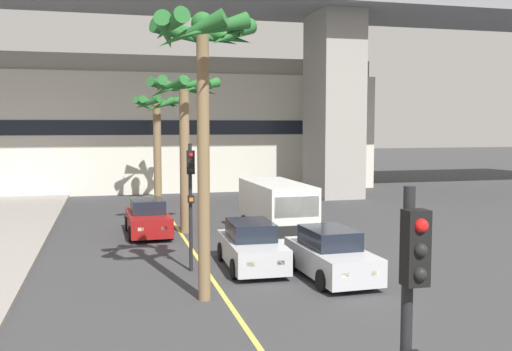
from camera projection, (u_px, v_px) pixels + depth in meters
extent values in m
cube|color=#DBCC4C|center=(192.00, 249.00, 22.54)|extent=(0.14, 56.00, 0.01)
cube|color=gray|center=(334.00, 106.00, 38.86)|extent=(2.80, 4.40, 12.12)
cube|color=beige|center=(149.00, 133.00, 43.92)|extent=(33.14, 8.00, 8.37)
cube|color=#9C998D|center=(148.00, 69.00, 43.50)|extent=(32.48, 7.20, 1.20)
cube|color=black|center=(153.00, 128.00, 40.00)|extent=(29.83, 0.04, 1.00)
cube|color=#B7BABF|center=(251.00, 251.00, 19.59)|extent=(1.83, 4.15, 0.80)
cube|color=black|center=(251.00, 230.00, 19.68)|extent=(1.46, 2.09, 0.60)
cube|color=#F2EDCC|center=(280.00, 262.00, 17.73)|extent=(0.24, 0.09, 0.14)
cube|color=#F2EDCC|center=(250.00, 264.00, 17.53)|extent=(0.24, 0.09, 0.14)
cylinder|color=black|center=(285.00, 266.00, 18.55)|extent=(0.24, 0.65, 0.64)
cylinder|color=black|center=(235.00, 269.00, 18.20)|extent=(0.24, 0.65, 0.64)
cylinder|color=black|center=(266.00, 249.00, 21.02)|extent=(0.24, 0.65, 0.64)
cylinder|color=black|center=(222.00, 252.00, 20.67)|extent=(0.24, 0.65, 0.64)
cube|color=maroon|center=(148.00, 222.00, 25.43)|extent=(1.78, 4.13, 0.80)
cube|color=black|center=(148.00, 206.00, 25.52)|extent=(1.44, 2.08, 0.60)
cube|color=#F2EDCC|center=(164.00, 228.00, 23.62)|extent=(0.24, 0.08, 0.14)
cube|color=#F2EDCC|center=(141.00, 229.00, 23.37)|extent=(0.24, 0.08, 0.14)
cylinder|color=black|center=(170.00, 232.00, 24.45)|extent=(0.23, 0.64, 0.64)
cylinder|color=black|center=(131.00, 234.00, 24.02)|extent=(0.23, 0.64, 0.64)
cylinder|color=black|center=(163.00, 222.00, 26.89)|extent=(0.23, 0.64, 0.64)
cylinder|color=black|center=(128.00, 224.00, 26.46)|extent=(0.23, 0.64, 0.64)
cube|color=#B7BABF|center=(331.00, 260.00, 18.28)|extent=(1.82, 4.15, 0.80)
cube|color=black|center=(329.00, 238.00, 18.36)|extent=(1.45, 2.09, 0.60)
cube|color=#F2EDCC|center=(375.00, 273.00, 16.48)|extent=(0.24, 0.09, 0.14)
cube|color=#F2EDCC|center=(344.00, 275.00, 16.22)|extent=(0.24, 0.09, 0.14)
cylinder|color=black|center=(373.00, 276.00, 17.31)|extent=(0.24, 0.65, 0.64)
cylinder|color=black|center=(323.00, 280.00, 16.86)|extent=(0.24, 0.65, 0.64)
cylinder|color=black|center=(338.00, 258.00, 19.74)|extent=(0.24, 0.65, 0.64)
cylinder|color=black|center=(293.00, 261.00, 19.30)|extent=(0.24, 0.65, 0.64)
cube|color=silver|center=(276.00, 207.00, 24.83)|extent=(2.11, 5.24, 2.10)
cube|color=black|center=(297.00, 207.00, 22.34)|extent=(1.80, 0.12, 0.80)
cube|color=black|center=(297.00, 231.00, 22.37)|extent=(1.70, 0.10, 0.44)
cylinder|color=black|center=(310.00, 234.00, 23.67)|extent=(0.28, 0.77, 0.76)
cylinder|color=black|center=(265.00, 236.00, 23.16)|extent=(0.28, 0.77, 0.76)
cylinder|color=black|center=(286.00, 222.00, 26.66)|extent=(0.28, 0.77, 0.76)
cylinder|color=black|center=(246.00, 224.00, 26.15)|extent=(0.28, 0.77, 0.76)
cube|color=black|center=(415.00, 248.00, 5.77)|extent=(0.24, 0.20, 0.76)
sphere|color=red|center=(421.00, 226.00, 5.65)|extent=(0.14, 0.14, 0.14)
sphere|color=black|center=(421.00, 250.00, 5.67)|extent=(0.14, 0.14, 0.14)
sphere|color=black|center=(420.00, 274.00, 5.69)|extent=(0.14, 0.14, 0.14)
cylinder|color=black|center=(191.00, 208.00, 19.04)|extent=(0.12, 0.12, 4.20)
cube|color=black|center=(191.00, 162.00, 18.77)|extent=(0.24, 0.20, 0.76)
sphere|color=red|center=(191.00, 155.00, 18.66)|extent=(0.14, 0.14, 0.14)
sphere|color=black|center=(191.00, 163.00, 18.68)|extent=(0.14, 0.14, 0.14)
sphere|color=black|center=(191.00, 170.00, 18.70)|extent=(0.14, 0.14, 0.14)
cube|color=black|center=(191.00, 199.00, 18.90)|extent=(0.20, 0.16, 0.24)
cube|color=orange|center=(191.00, 200.00, 18.82)|extent=(0.12, 0.03, 0.12)
cylinder|color=brown|center=(157.00, 153.00, 35.26)|extent=(0.48, 0.48, 6.14)
sphere|color=#236028|center=(157.00, 100.00, 34.98)|extent=(0.60, 0.60, 0.60)
cone|color=#236028|center=(172.00, 104.00, 35.25)|extent=(0.49, 1.87, 0.91)
cone|color=#236028|center=(168.00, 103.00, 35.72)|extent=(1.50, 1.73, 0.81)
cone|color=#236028|center=(156.00, 103.00, 35.88)|extent=(1.87, 0.48, 0.78)
cone|color=#236028|center=(144.00, 105.00, 35.36)|extent=(1.47, 1.75, 1.01)
cone|color=#236028|center=(141.00, 103.00, 34.74)|extent=(0.51, 1.88, 0.78)
cone|color=#236028|center=(147.00, 104.00, 34.21)|extent=(1.67, 1.58, 0.93)
cone|color=#236028|center=(160.00, 105.00, 34.18)|extent=(1.89, 0.71, 1.08)
cone|color=#236028|center=(169.00, 103.00, 34.57)|extent=(1.60, 1.66, 0.83)
cylinder|color=brown|center=(204.00, 167.00, 15.74)|extent=(0.33, 0.33, 7.33)
sphere|color=#236028|center=(202.00, 23.00, 15.40)|extent=(0.60, 0.60, 0.60)
cone|color=#236028|center=(238.00, 33.00, 15.55)|extent=(0.65, 1.97, 0.88)
cone|color=#236028|center=(225.00, 37.00, 16.17)|extent=(1.55, 1.78, 0.90)
cone|color=#236028|center=(205.00, 37.00, 16.36)|extent=(1.98, 0.88, 0.84)
cone|color=#236028|center=(182.00, 35.00, 16.13)|extent=(1.92, 1.26, 0.84)
cone|color=#236028|center=(167.00, 34.00, 15.40)|extent=(0.85, 1.98, 0.94)
cone|color=#236028|center=(169.00, 27.00, 14.96)|extent=(0.91, 1.98, 0.78)
cone|color=#236028|center=(191.00, 32.00, 14.52)|extent=(1.90, 1.26, 1.09)
cone|color=#236028|center=(214.00, 28.00, 14.56)|extent=(1.97, 0.70, 0.94)
cone|color=#236028|center=(232.00, 34.00, 14.95)|extent=(1.67, 1.66, 1.08)
cylinder|color=brown|center=(185.00, 160.00, 25.74)|extent=(0.43, 0.43, 6.52)
sphere|color=#236028|center=(184.00, 82.00, 25.44)|extent=(0.60, 0.60, 0.60)
cone|color=#236028|center=(207.00, 87.00, 25.83)|extent=(0.69, 2.16, 0.78)
cone|color=#236028|center=(198.00, 89.00, 26.36)|extent=(1.82, 1.80, 0.94)
cone|color=#236028|center=(184.00, 89.00, 26.49)|extent=(2.16, 0.68, 0.91)
cone|color=#236028|center=(164.00, 87.00, 25.92)|extent=(1.72, 1.89, 0.79)
cone|color=#236028|center=(160.00, 86.00, 25.18)|extent=(0.49, 2.13, 0.79)
cone|color=#236028|center=(167.00, 89.00, 24.65)|extent=(1.66, 1.92, 1.07)
cone|color=#236028|center=(186.00, 86.00, 24.45)|extent=(2.14, 0.56, 0.91)
cone|color=#236028|center=(201.00, 86.00, 24.82)|extent=(1.96, 1.62, 0.89)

